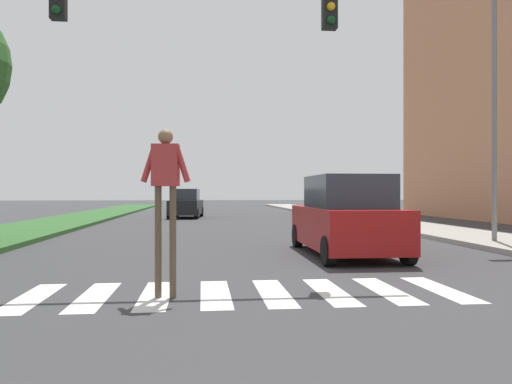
{
  "coord_description": "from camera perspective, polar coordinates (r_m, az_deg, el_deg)",
  "views": [
    {
      "loc": [
        -0.66,
        0.61,
        1.56
      ],
      "look_at": [
        1.56,
        21.15,
        1.57
      ],
      "focal_mm": 35.32,
      "sensor_mm": 36.0,
      "label": 1
    }
  ],
  "objects": [
    {
      "name": "ground_plane",
      "position": [
        29.44,
        -4.87,
        -3.07
      ],
      "size": [
        140.0,
        140.0,
        0.0
      ],
      "primitive_type": "plane",
      "color": "#38383A"
    },
    {
      "name": "median_strip",
      "position": [
        28.29,
        -20.32,
        -3.04
      ],
      "size": [
        3.73,
        64.0,
        0.15
      ],
      "primitive_type": "cube",
      "color": "#2D5B28",
      "rests_on": "ground_plane"
    },
    {
      "name": "suv_crossing",
      "position": [
        12.67,
        10.13,
        -2.88
      ],
      "size": [
        2.01,
        4.62,
        1.97
      ],
      "color": "maroon",
      "rests_on": "ground_plane"
    },
    {
      "name": "pedestrian_performer",
      "position": [
        7.54,
        -10.21,
        0.74
      ],
      "size": [
        0.75,
        0.3,
        2.49
      ],
      "color": "brown",
      "rests_on": "ground_plane"
    },
    {
      "name": "sidewalk_right",
      "position": [
        28.86,
        11.97,
        -2.98
      ],
      "size": [
        3.0,
        64.0,
        0.15
      ],
      "primitive_type": "cube",
      "color": "#9E9991",
      "rests_on": "ground_plane"
    },
    {
      "name": "crosswalk",
      "position": [
        7.9,
        -1.3,
        -11.38
      ],
      "size": [
        6.75,
        2.2,
        0.01
      ],
      "color": "silver",
      "rests_on": "ground_plane"
    },
    {
      "name": "traffic_light_gantry",
      "position": [
        10.21,
        -21.55,
        15.97
      ],
      "size": [
        9.26,
        0.3,
        6.0
      ],
      "color": "gold",
      "rests_on": "median_strip"
    },
    {
      "name": "street_lamp_right",
      "position": [
        16.42,
        25.09,
        10.63
      ],
      "size": [
        1.02,
        0.24,
        7.5
      ],
      "color": "slate",
      "rests_on": "sidewalk_right"
    },
    {
      "name": "sedan_midblock",
      "position": [
        30.98,
        -7.93,
        -1.41
      ],
      "size": [
        2.13,
        4.26,
        1.77
      ],
      "color": "black",
      "rests_on": "ground_plane"
    }
  ]
}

